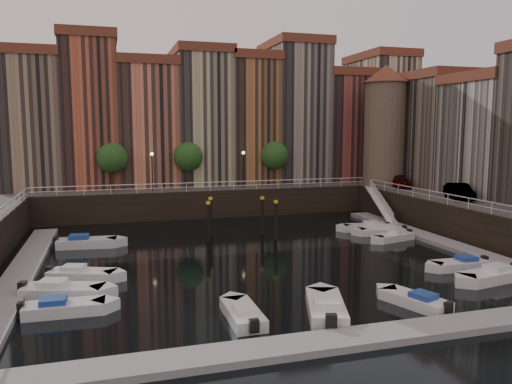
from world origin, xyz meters
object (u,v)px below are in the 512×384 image
object	(u,v)px
mooring_pilings	(239,219)
boat_left_1	(62,291)
boat_left_2	(81,275)
corner_tower	(385,124)
car_b	(459,193)
boat_left_0	(63,308)
gangway	(380,202)
car_a	(399,182)

from	to	relation	value
mooring_pilings	boat_left_1	bearing A→B (deg)	-137.65
boat_left_1	boat_left_2	distance (m)	3.34
boat_left_2	corner_tower	bearing A→B (deg)	49.86
boat_left_1	car_b	size ratio (longest dim) A/B	1.08
boat_left_0	boat_left_1	bearing A→B (deg)	97.42
boat_left_0	car_b	size ratio (longest dim) A/B	0.95
mooring_pilings	boat_left_1	size ratio (longest dim) A/B	1.24
boat_left_0	boat_left_1	world-z (taller)	boat_left_1
boat_left_1	car_b	bearing A→B (deg)	31.61
gangway	boat_left_0	world-z (taller)	gangway
gangway	car_a	bearing A→B (deg)	32.02
car_a	boat_left_2	bearing A→B (deg)	-140.09
corner_tower	boat_left_0	size ratio (longest dim) A/B	3.19
boat_left_1	boat_left_2	size ratio (longest dim) A/B	1.09
boat_left_0	car_b	xyz separation A→B (m)	(33.65, 11.69, 3.42)
car_b	mooring_pilings	bearing A→B (deg)	-170.79
mooring_pilings	boat_left_2	distance (m)	16.07
gangway	car_a	size ratio (longest dim) A/B	1.88
mooring_pilings	boat_left_2	bearing A→B (deg)	-144.04
gangway	boat_left_1	distance (m)	34.70
mooring_pilings	boat_left_0	distance (m)	20.59
mooring_pilings	corner_tower	bearing A→B (deg)	23.85
gangway	mooring_pilings	distance (m)	17.03
corner_tower	car_a	bearing A→B (deg)	-72.62
boat_left_0	boat_left_2	world-z (taller)	boat_left_2
boat_left_1	boat_left_2	bearing A→B (deg)	91.57
car_b	corner_tower	bearing A→B (deg)	112.78
boat_left_1	car_a	distance (m)	39.06
boat_left_1	car_a	xyz separation A→B (m)	(33.98, 18.96, 3.38)
boat_left_1	boat_left_2	xyz separation A→B (m)	(0.88, 3.22, -0.03)
boat_left_0	car_b	world-z (taller)	car_b
corner_tower	boat_left_2	distance (m)	38.34
boat_left_0	car_a	distance (m)	40.27
gangway	car_a	distance (m)	4.63
mooring_pilings	gangway	bearing A→B (deg)	13.89
gangway	mooring_pilings	size ratio (longest dim) A/B	1.36
mooring_pilings	boat_left_0	xyz separation A→B (m)	(-13.57, -15.43, -1.32)
mooring_pilings	car_b	distance (m)	20.53
mooring_pilings	boat_left_0	size ratio (longest dim) A/B	1.41
boat_left_2	car_b	bearing A→B (deg)	30.54
boat_left_2	car_a	bearing A→B (deg)	46.25
gangway	mooring_pilings	world-z (taller)	gangway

